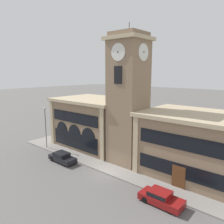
{
  "coord_description": "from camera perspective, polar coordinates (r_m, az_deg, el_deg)",
  "views": [
    {
      "loc": [
        17.26,
        -18.81,
        12.54
      ],
      "look_at": [
        -1.02,
        2.65,
        7.38
      ],
      "focal_mm": 35.0,
      "sensor_mm": 36.0,
      "label": 1
    }
  ],
  "objects": [
    {
      "name": "ground_plane",
      "position": [
        28.44,
        -1.97,
        -15.8
      ],
      "size": [
        300.0,
        300.0,
        0.0
      ],
      "primitive_type": "plane",
      "color": "#605E5B"
    },
    {
      "name": "sidewalk_kerb",
      "position": [
        33.31,
        6.11,
        -11.67
      ],
      "size": [
        38.13,
        13.61,
        0.15
      ],
      "color": "gray",
      "rests_on": "ground_plane"
    },
    {
      "name": "clock_tower",
      "position": [
        29.49,
        4.25,
        3.12
      ],
      "size": [
        5.05,
        5.05,
        18.77
      ],
      "color": "#897056",
      "rests_on": "ground_plane"
    },
    {
      "name": "town_hall_left_wing",
      "position": [
        37.68,
        -4.59,
        -2.59
      ],
      "size": [
        13.29,
        9.67,
        8.17
      ],
      "color": "#897056",
      "rests_on": "ground_plane"
    },
    {
      "name": "town_hall_right_wing",
      "position": [
        28.68,
        20.9,
        -7.89
      ],
      "size": [
        12.76,
        9.67,
        7.73
      ],
      "color": "#897056",
      "rests_on": "ground_plane"
    },
    {
      "name": "parked_car_near",
      "position": [
        32.2,
        -12.88,
        -11.41
      ],
      "size": [
        4.39,
        1.77,
        1.39
      ],
      "rotation": [
        0.0,
        0.0,
        0.0
      ],
      "color": "black",
      "rests_on": "ground_plane"
    },
    {
      "name": "parked_car_mid",
      "position": [
        22.99,
        12.61,
        -20.91
      ],
      "size": [
        4.25,
        1.87,
        1.34
      ],
      "rotation": [
        0.0,
        0.0,
        0.0
      ],
      "color": "maroon",
      "rests_on": "ground_plane"
    },
    {
      "name": "street_lamp",
      "position": [
        37.32,
        -17.0,
        -2.54
      ],
      "size": [
        0.36,
        0.36,
        6.78
      ],
      "color": "#4C4C51",
      "rests_on": "sidewalk_kerb"
    }
  ]
}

